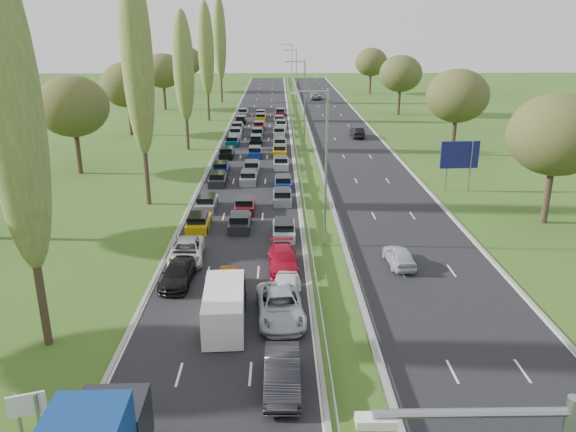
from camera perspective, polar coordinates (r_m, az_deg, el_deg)
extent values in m
plane|color=#314A17|center=(79.40, 1.58, 6.97)|extent=(260.00, 260.00, 0.00)
cube|color=black|center=(81.83, -3.26, 7.31)|extent=(10.50, 215.00, 0.04)
cube|color=black|center=(82.41, 6.24, 7.31)|extent=(10.50, 215.00, 0.04)
cube|color=gray|center=(81.69, 0.70, 7.71)|extent=(0.06, 215.00, 0.32)
cube|color=gray|center=(81.79, 2.32, 7.71)|extent=(0.06, 215.00, 0.32)
cylinder|color=gray|center=(42.06, 3.89, 4.64)|extent=(0.18, 0.18, 12.00)
cylinder|color=gray|center=(76.41, 1.69, 11.07)|extent=(0.18, 0.18, 12.00)
cylinder|color=gray|center=(111.16, 0.84, 13.50)|extent=(0.18, 0.18, 12.00)
cylinder|color=gray|center=(146.04, 0.39, 14.77)|extent=(0.18, 0.18, 12.00)
cylinder|color=#2D2116|center=(32.00, -23.93, -6.24)|extent=(0.44, 0.44, 7.20)
ellipsoid|color=#4C632A|center=(29.64, -26.19, 9.43)|extent=(2.80, 2.80, 16.00)
cylinder|color=#2D2116|center=(54.51, -14.24, 5.18)|extent=(0.44, 0.44, 7.92)
ellipsoid|color=#4C632A|center=(53.17, -15.10, 15.36)|extent=(2.80, 2.80, 17.60)
cylinder|color=#2D2116|center=(78.72, -10.23, 8.99)|extent=(0.44, 0.44, 6.48)
ellipsoid|color=#4C632A|center=(77.80, -10.57, 14.74)|extent=(2.80, 2.80, 14.40)
cylinder|color=#2D2116|center=(103.17, -8.11, 11.57)|extent=(0.44, 0.44, 7.20)
ellipsoid|color=#4C632A|center=(102.46, -8.34, 16.45)|extent=(2.80, 2.80, 16.00)
cylinder|color=#2D2116|center=(127.83, -6.78, 13.15)|extent=(0.44, 0.44, 7.92)
ellipsoid|color=#4C632A|center=(127.27, -6.96, 17.49)|extent=(2.80, 2.80, 17.60)
cylinder|color=#2D2116|center=(69.04, -20.52, 6.04)|extent=(0.56, 0.56, 4.84)
ellipsoid|color=#38471E|center=(68.18, -21.03, 10.37)|extent=(8.00, 8.00, 6.80)
cylinder|color=#2D2116|center=(91.63, -15.72, 9.42)|extent=(0.56, 0.56, 4.84)
ellipsoid|color=#38471E|center=(90.98, -16.02, 12.70)|extent=(8.00, 8.00, 6.80)
cylinder|color=#2D2116|center=(118.69, -12.42, 11.68)|extent=(0.56, 0.56, 4.84)
ellipsoid|color=#38471E|center=(118.19, -12.60, 14.21)|extent=(8.00, 8.00, 6.80)
cylinder|color=#2D2116|center=(150.04, -10.08, 13.23)|extent=(0.56, 0.56, 4.84)
ellipsoid|color=#38471E|center=(149.65, -10.20, 15.24)|extent=(8.00, 8.00, 6.80)
cylinder|color=#2D2116|center=(52.97, 24.85, 1.88)|extent=(0.56, 0.56, 4.84)
ellipsoid|color=#38471E|center=(51.84, 25.65, 7.46)|extent=(8.00, 8.00, 6.80)
cylinder|color=#2D2116|center=(77.45, 16.47, 7.74)|extent=(0.56, 0.56, 4.84)
ellipsoid|color=#38471E|center=(76.69, 16.84, 11.61)|extent=(8.00, 8.00, 6.80)
cylinder|color=#2D2116|center=(110.94, 11.20, 11.29)|extent=(0.56, 0.56, 4.84)
ellipsoid|color=#38471E|center=(110.41, 11.38, 14.00)|extent=(8.00, 8.00, 6.80)
cylinder|color=#2D2116|center=(145.15, 8.34, 13.14)|extent=(0.56, 0.56, 4.84)
ellipsoid|color=#38471E|center=(144.74, 8.44, 15.22)|extent=(8.00, 8.00, 6.80)
cube|color=#BF990C|center=(47.68, -9.06, -0.82)|extent=(1.75, 4.00, 0.80)
cube|color=slate|center=(52.81, -8.26, 1.17)|extent=(1.75, 4.00, 0.80)
cube|color=black|center=(60.98, -7.12, 3.62)|extent=(1.75, 4.00, 0.80)
cube|color=navy|center=(65.65, -6.81, 4.72)|extent=(1.75, 4.00, 0.80)
cube|color=black|center=(73.58, -6.24, 6.27)|extent=(1.75, 4.00, 0.80)
cube|color=#053F4C|center=(81.13, -5.67, 7.46)|extent=(1.75, 4.00, 0.80)
cube|color=silver|center=(87.85, -5.33, 8.35)|extent=(1.75, 4.00, 0.80)
cube|color=slate|center=(92.85, -5.15, 8.91)|extent=(1.75, 4.00, 0.80)
cube|color=black|center=(99.69, -4.81, 9.60)|extent=(1.75, 4.00, 0.80)
cube|color=slate|center=(108.62, -4.58, 10.37)|extent=(1.75, 4.00, 0.80)
cube|color=black|center=(47.39, -4.90, -0.77)|extent=(1.75, 4.00, 0.80)
cube|color=#590F14|center=(51.81, -4.40, 0.96)|extent=(1.75, 4.00, 0.80)
cube|color=slate|center=(61.26, -4.02, 3.79)|extent=(1.75, 4.00, 0.80)
cube|color=slate|center=(65.82, -3.68, 4.85)|extent=(1.75, 4.00, 0.80)
cube|color=navy|center=(73.77, -3.35, 6.38)|extent=(1.75, 4.00, 0.80)
cube|color=black|center=(81.68, -3.25, 7.60)|extent=(1.75, 4.00, 0.80)
cube|color=#053F4C|center=(87.36, -3.13, 8.34)|extent=(1.75, 4.00, 0.80)
cube|color=#A50C0A|center=(93.60, -2.96, 9.04)|extent=(1.75, 4.00, 0.80)
cube|color=#BF990C|center=(102.16, -2.78, 9.87)|extent=(1.75, 4.00, 0.80)
cube|color=#A50C0A|center=(106.47, -2.79, 10.23)|extent=(1.75, 4.00, 0.80)
cube|color=#B2B7BC|center=(45.45, -0.42, -1.57)|extent=(1.75, 4.00, 0.80)
cube|color=slate|center=(54.19, -0.58, 1.82)|extent=(1.75, 4.00, 0.80)
cube|color=navy|center=(59.15, -0.51, 3.29)|extent=(1.75, 4.00, 0.80)
cube|color=#B2B7BC|center=(67.75, -0.71, 5.29)|extent=(1.75, 4.00, 0.80)
cube|color=#BF990C|center=(74.67, -0.85, 6.57)|extent=(1.75, 4.00, 0.80)
cube|color=#B2B7BC|center=(79.26, -0.84, 7.28)|extent=(1.75, 4.00, 0.80)
cube|color=#B2B7BC|center=(87.85, -0.91, 8.42)|extent=(1.75, 4.00, 0.80)
cube|color=silver|center=(94.89, -0.72, 9.20)|extent=(1.75, 4.00, 0.80)
cube|color=slate|center=(99.58, -0.91, 9.66)|extent=(1.75, 4.00, 0.80)
cube|color=#590F14|center=(108.48, -0.80, 10.41)|extent=(1.75, 4.00, 0.80)
imported|color=silver|center=(41.40, -10.29, -3.52)|extent=(2.82, 5.44, 1.47)
imported|color=black|center=(37.97, -11.11, -5.75)|extent=(2.16, 4.84, 1.38)
imported|color=#053F55|center=(33.26, -6.27, -9.00)|extent=(2.29, 5.47, 1.58)
imported|color=#B26A0B|center=(36.29, -6.05, -6.70)|extent=(1.90, 4.11, 1.36)
imported|color=black|center=(27.24, -0.58, -15.76)|extent=(1.69, 4.80, 1.58)
imported|color=#A1A6AA|center=(32.97, -0.77, -9.14)|extent=(3.07, 5.89, 1.58)
imported|color=#AC0A22|center=(39.42, -0.51, -4.40)|extent=(2.20, 5.00, 1.43)
imported|color=white|center=(35.02, -0.08, -7.48)|extent=(1.85, 4.35, 1.47)
imported|color=#AEB3B8|center=(40.75, 11.23, -4.00)|extent=(1.92, 4.22, 1.40)
imported|color=black|center=(87.07, 7.05, 8.43)|extent=(1.74, 4.78, 1.57)
imported|color=gray|center=(132.66, 2.83, 12.07)|extent=(2.58, 5.42, 1.49)
cube|color=black|center=(24.15, -17.39, -19.68)|extent=(2.60, 2.35, 2.20)
cube|color=silver|center=(32.21, -6.49, -9.25)|extent=(2.20, 5.51, 2.20)
cube|color=black|center=(34.41, -6.12, -7.52)|extent=(2.15, 0.88, 1.76)
cylinder|color=black|center=(34.23, -7.76, -9.00)|extent=(0.28, 0.75, 0.75)
cylinder|color=black|center=(30.99, -4.97, -12.07)|extent=(0.28, 0.75, 0.75)
cylinder|color=gray|center=(26.85, -25.68, -17.84)|extent=(0.16, 0.16, 2.10)
cylinder|color=gray|center=(26.54, -24.03, -18.05)|extent=(0.16, 0.16, 2.10)
cube|color=silver|center=(26.38, -25.03, -16.98)|extent=(1.46, 0.56, 1.00)
cylinder|color=gray|center=(59.78, 15.85, 4.87)|extent=(0.16, 0.16, 5.20)
cylinder|color=gray|center=(60.51, 18.04, 4.82)|extent=(0.16, 0.16, 5.20)
cube|color=navy|center=(59.87, 17.06, 5.96)|extent=(4.00, 0.37, 2.80)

